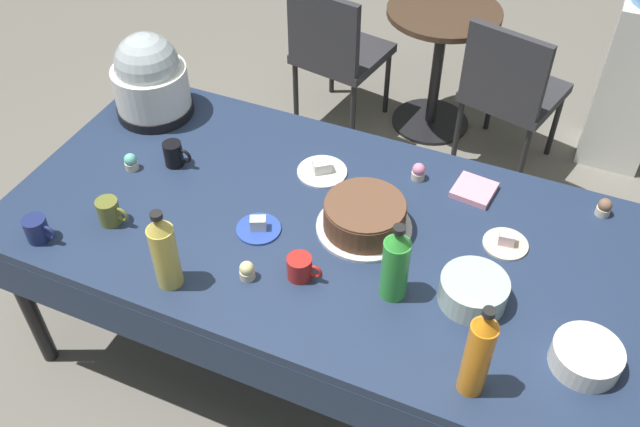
# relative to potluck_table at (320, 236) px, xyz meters

# --- Properties ---
(ground) EXTENTS (9.00, 9.00, 0.00)m
(ground) POSITION_rel_potluck_table_xyz_m (0.00, 0.00, -0.69)
(ground) COLOR slate
(potluck_table) EXTENTS (2.20, 1.10, 0.75)m
(potluck_table) POSITION_rel_potluck_table_xyz_m (0.00, 0.00, 0.00)
(potluck_table) COLOR navy
(potluck_table) RESTS_ON ground
(frosted_layer_cake) EXTENTS (0.33, 0.33, 0.11)m
(frosted_layer_cake) POSITION_rel_potluck_table_xyz_m (0.15, 0.04, 0.12)
(frosted_layer_cake) COLOR silver
(frosted_layer_cake) RESTS_ON potluck_table
(slow_cooker) EXTENTS (0.31, 0.31, 0.35)m
(slow_cooker) POSITION_rel_potluck_table_xyz_m (-0.88, 0.33, 0.22)
(slow_cooker) COLOR black
(slow_cooker) RESTS_ON potluck_table
(glass_salad_bowl) EXTENTS (0.21, 0.21, 0.09)m
(glass_salad_bowl) POSITION_rel_potluck_table_xyz_m (0.57, -0.12, 0.11)
(glass_salad_bowl) COLOR #B2C6BC
(glass_salad_bowl) RESTS_ON potluck_table
(ceramic_snack_bowl) EXTENTS (0.20, 0.20, 0.07)m
(ceramic_snack_bowl) POSITION_rel_potluck_table_xyz_m (0.92, -0.22, 0.10)
(ceramic_snack_bowl) COLOR silver
(ceramic_snack_bowl) RESTS_ON potluck_table
(dessert_plate_cobalt) EXTENTS (0.15, 0.15, 0.05)m
(dessert_plate_cobalt) POSITION_rel_potluck_table_xyz_m (-0.18, -0.11, 0.07)
(dessert_plate_cobalt) COLOR #2D4CB2
(dessert_plate_cobalt) RESTS_ON potluck_table
(dessert_plate_cream) EXTENTS (0.15, 0.15, 0.05)m
(dessert_plate_cream) POSITION_rel_potluck_table_xyz_m (0.61, 0.16, 0.07)
(dessert_plate_cream) COLOR beige
(dessert_plate_cream) RESTS_ON potluck_table
(dessert_plate_white) EXTENTS (0.19, 0.19, 0.05)m
(dessert_plate_white) POSITION_rel_potluck_table_xyz_m (-0.10, 0.26, 0.07)
(dessert_plate_white) COLOR white
(dessert_plate_white) RESTS_ON potluck_table
(cupcake_cocoa) EXTENTS (0.05, 0.05, 0.07)m
(cupcake_cocoa) POSITION_rel_potluck_table_xyz_m (0.89, 0.44, 0.09)
(cupcake_cocoa) COLOR beige
(cupcake_cocoa) RESTS_ON potluck_table
(cupcake_mint) EXTENTS (0.05, 0.05, 0.07)m
(cupcake_mint) POSITION_rel_potluck_table_xyz_m (-0.77, -0.01, 0.09)
(cupcake_mint) COLOR beige
(cupcake_mint) RESTS_ON potluck_table
(cupcake_rose) EXTENTS (0.05, 0.05, 0.07)m
(cupcake_rose) POSITION_rel_potluck_table_xyz_m (0.24, 0.37, 0.09)
(cupcake_rose) COLOR beige
(cupcake_rose) RESTS_ON potluck_table
(cupcake_berry) EXTENTS (0.05, 0.05, 0.07)m
(cupcake_berry) POSITION_rel_potluck_table_xyz_m (-0.12, -0.32, 0.09)
(cupcake_berry) COLOR beige
(cupcake_berry) RESTS_ON potluck_table
(soda_bottle_lime_soda) EXTENTS (0.09, 0.09, 0.29)m
(soda_bottle_lime_soda) POSITION_rel_potluck_table_xyz_m (0.33, -0.19, 0.20)
(soda_bottle_lime_soda) COLOR green
(soda_bottle_lime_soda) RESTS_ON potluck_table
(soda_bottle_orange_juice) EXTENTS (0.08, 0.08, 0.34)m
(soda_bottle_orange_juice) POSITION_rel_potluck_table_xyz_m (0.64, -0.43, 0.22)
(soda_bottle_orange_juice) COLOR orange
(soda_bottle_orange_juice) RESTS_ON potluck_table
(soda_bottle_ginger_ale) EXTENTS (0.08, 0.08, 0.30)m
(soda_bottle_ginger_ale) POSITION_rel_potluck_table_xyz_m (-0.33, -0.43, 0.20)
(soda_bottle_ginger_ale) COLOR gold
(soda_bottle_ginger_ale) RESTS_ON potluck_table
(coffee_mug_navy) EXTENTS (0.12, 0.08, 0.09)m
(coffee_mug_navy) POSITION_rel_potluck_table_xyz_m (-0.84, -0.44, 0.11)
(coffee_mug_navy) COLOR navy
(coffee_mug_navy) RESTS_ON potluck_table
(coffee_mug_red) EXTENTS (0.12, 0.08, 0.08)m
(coffee_mug_red) POSITION_rel_potluck_table_xyz_m (0.04, -0.24, 0.10)
(coffee_mug_red) COLOR #B2231E
(coffee_mug_red) RESTS_ON potluck_table
(coffee_mug_black) EXTENTS (0.11, 0.07, 0.10)m
(coffee_mug_black) POSITION_rel_potluck_table_xyz_m (-0.63, 0.08, 0.11)
(coffee_mug_black) COLOR black
(coffee_mug_black) RESTS_ON potluck_table
(coffee_mug_olive) EXTENTS (0.12, 0.08, 0.09)m
(coffee_mug_olive) POSITION_rel_potluck_table_xyz_m (-0.67, -0.28, 0.11)
(coffee_mug_olive) COLOR olive
(coffee_mug_olive) RESTS_ON potluck_table
(paper_napkin_stack) EXTENTS (0.16, 0.16, 0.02)m
(paper_napkin_stack) POSITION_rel_potluck_table_xyz_m (0.45, 0.37, 0.07)
(paper_napkin_stack) COLOR pink
(paper_napkin_stack) RESTS_ON potluck_table
(maroon_chair_left) EXTENTS (0.51, 0.51, 0.85)m
(maroon_chair_left) POSITION_rel_potluck_table_xyz_m (-0.56, 1.51, -0.20)
(maroon_chair_left) COLOR #333338
(maroon_chair_left) RESTS_ON ground
(maroon_chair_right) EXTENTS (0.54, 0.54, 0.85)m
(maroon_chair_right) POSITION_rel_potluck_table_xyz_m (0.38, 1.51, -0.20)
(maroon_chair_right) COLOR #333338
(maroon_chair_right) RESTS_ON ground
(round_cafe_table) EXTENTS (0.60, 0.60, 0.72)m
(round_cafe_table) POSITION_rel_potluck_table_xyz_m (-0.05, 1.73, -0.19)
(round_cafe_table) COLOR #473323
(round_cafe_table) RESTS_ON ground
(water_cooler) EXTENTS (0.32, 0.32, 1.24)m
(water_cooler) POSITION_rel_potluck_table_xyz_m (0.94, 1.85, -0.10)
(water_cooler) COLOR silver
(water_cooler) RESTS_ON ground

